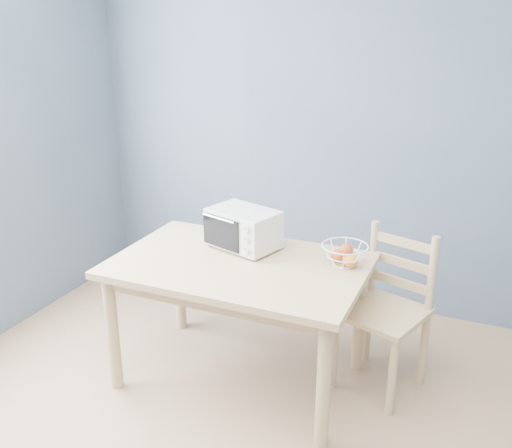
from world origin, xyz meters
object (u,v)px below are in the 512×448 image
at_px(toaster_oven, 241,228).
at_px(fruit_basket, 345,254).
at_px(dining_chair, 386,313).
at_px(dining_table, 239,279).

height_order(toaster_oven, fruit_basket, toaster_oven).
bearing_deg(toaster_oven, dining_chair, 22.50).
bearing_deg(dining_chair, dining_table, -141.89).
height_order(dining_table, toaster_oven, toaster_oven).
xyz_separation_m(toaster_oven, dining_chair, (0.86, 0.08, -0.42)).
distance_m(dining_table, toaster_oven, 0.32).
xyz_separation_m(fruit_basket, dining_chair, (0.23, 0.09, -0.36)).
bearing_deg(dining_chair, fruit_basket, -140.51).
bearing_deg(dining_chair, toaster_oven, -156.82).
height_order(dining_table, fruit_basket, fruit_basket).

